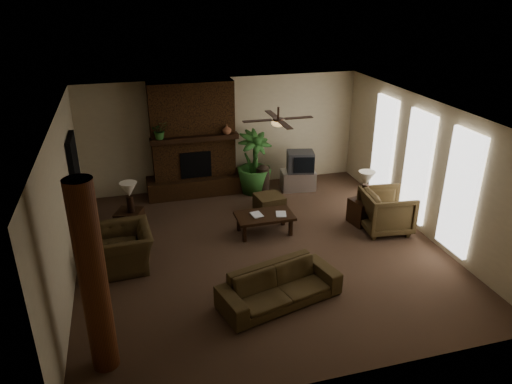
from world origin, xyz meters
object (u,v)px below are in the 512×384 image
object	(u,v)px
floor_plant	(254,176)
ottoman	(269,203)
log_column	(93,280)
armchair_right	(387,209)
armchair_left	(124,242)
side_table_right	(363,211)
sofa	(280,281)
lamp_right	(366,180)
lamp_left	(129,192)
side_table_left	(130,223)
floor_vase	(263,177)
tv_stand	(298,180)
coffee_table	(264,217)

from	to	relation	value
floor_plant	ottoman	bearing A→B (deg)	-87.95
log_column	armchair_right	bearing A→B (deg)	23.63
armchair_left	side_table_right	distance (m)	5.11
sofa	lamp_right	xyz separation A→B (m)	(2.68, 2.25, 0.60)
armchair_left	lamp_left	world-z (taller)	lamp_left
lamp_left	floor_plant	bearing A→B (deg)	26.57
side_table_left	side_table_right	distance (m)	5.02
floor_vase	lamp_left	distance (m)	3.56
floor_plant	lamp_left	bearing A→B (deg)	-153.43
tv_stand	lamp_right	size ratio (longest dim) A/B	1.31
sofa	side_table_right	world-z (taller)	sofa
armchair_left	ottoman	world-z (taller)	armchair_left
armchair_right	floor_plant	world-z (taller)	armchair_right
coffee_table	floor_vase	size ratio (longest dim) A/B	1.56
ottoman	lamp_left	world-z (taller)	lamp_left
side_table_left	floor_plant	bearing A→B (deg)	25.51
floor_vase	lamp_left	bearing A→B (deg)	-157.12
armchair_left	lamp_right	xyz separation A→B (m)	(5.12, 0.41, 0.51)
floor_plant	side_table_left	xyz separation A→B (m)	(-3.10, -1.48, -0.17)
lamp_left	lamp_right	bearing A→B (deg)	-8.46
log_column	floor_plant	size ratio (longest dim) A/B	1.78
log_column	side_table_right	distance (m)	6.28
lamp_left	tv_stand	bearing A→B (deg)	18.45
log_column	side_table_left	distance (m)	3.96
armchair_left	armchair_right	bearing A→B (deg)	85.56
log_column	sofa	size ratio (longest dim) A/B	1.37
armchair_right	floor_plant	distance (m)	3.49
side_table_left	lamp_right	bearing A→B (deg)	-8.87
floor_plant	side_table_left	world-z (taller)	floor_plant
sofa	floor_vase	distance (m)	4.46
tv_stand	side_table_left	distance (m)	4.45
log_column	floor_plant	distance (m)	6.42
armchair_left	side_table_left	distance (m)	1.22
sofa	armchair_right	bearing A→B (deg)	16.25
sofa	floor_plant	distance (m)	4.58
floor_vase	side_table_right	world-z (taller)	floor_vase
log_column	coffee_table	distance (m)	4.57
armchair_left	side_table_right	xyz separation A→B (m)	(5.09, 0.38, -0.22)
lamp_left	lamp_right	xyz separation A→B (m)	(4.94, -0.73, 0.00)
coffee_table	ottoman	bearing A→B (deg)	67.38
floor_plant	lamp_left	world-z (taller)	lamp_left
floor_plant	lamp_left	xyz separation A→B (m)	(-3.05, -1.52, 0.56)
side_table_right	lamp_left	bearing A→B (deg)	171.14
floor_vase	side_table_right	xyz separation A→B (m)	(1.67, -2.13, -0.16)
lamp_left	side_table_right	bearing A→B (deg)	-8.86
sofa	side_table_left	xyz separation A→B (m)	(-2.31, 3.03, -0.12)
sofa	armchair_left	bearing A→B (deg)	128.18
sofa	side_table_left	distance (m)	3.81
log_column	side_table_right	size ratio (longest dim) A/B	5.09
armchair_right	lamp_right	world-z (taller)	lamp_right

